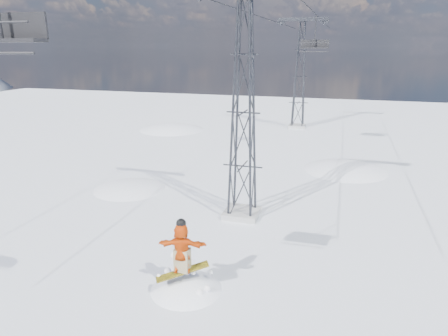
{
  "coord_description": "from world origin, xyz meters",
  "views": [
    {
      "loc": [
        5.45,
        -10.97,
        8.62
      ],
      "look_at": [
        0.76,
        4.8,
        3.58
      ],
      "focal_mm": 32.0,
      "sensor_mm": 36.0,
      "label": 1
    }
  ],
  "objects_px": {
    "snowboarder_jump": "(187,326)",
    "lift_chair_near": "(3,30)",
    "lift_tower_near": "(243,113)",
    "lift_tower_far": "(300,77)"
  },
  "relations": [
    {
      "from": "snowboarder_jump",
      "to": "lift_chair_near",
      "type": "height_order",
      "value": "lift_chair_near"
    },
    {
      "from": "lift_tower_near",
      "to": "lift_chair_near",
      "type": "height_order",
      "value": "lift_tower_near"
    },
    {
      "from": "lift_tower_near",
      "to": "lift_chair_near",
      "type": "relative_size",
      "value": 4.78
    },
    {
      "from": "lift_tower_near",
      "to": "snowboarder_jump",
      "type": "height_order",
      "value": "lift_tower_near"
    },
    {
      "from": "snowboarder_jump",
      "to": "lift_chair_near",
      "type": "bearing_deg",
      "value": -111.01
    },
    {
      "from": "lift_tower_far",
      "to": "lift_tower_near",
      "type": "bearing_deg",
      "value": -90.0
    },
    {
      "from": "lift_tower_near",
      "to": "lift_chair_near",
      "type": "distance_m",
      "value": 12.62
    },
    {
      "from": "lift_tower_near",
      "to": "lift_tower_far",
      "type": "distance_m",
      "value": 25.0
    },
    {
      "from": "snowboarder_jump",
      "to": "lift_chair_near",
      "type": "xyz_separation_m",
      "value": [
        -1.86,
        -4.84,
        10.55
      ]
    },
    {
      "from": "lift_tower_near",
      "to": "lift_tower_far",
      "type": "bearing_deg",
      "value": 90.0
    }
  ]
}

